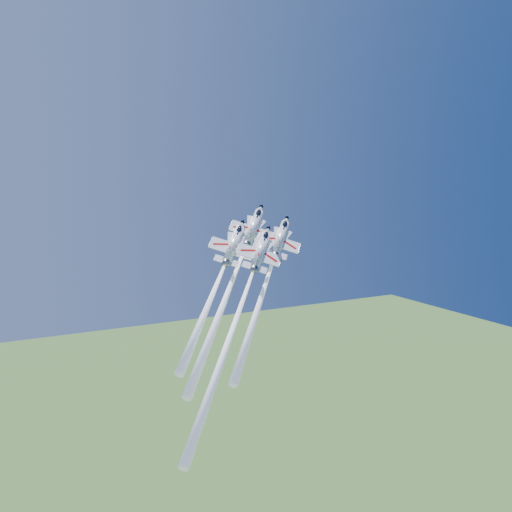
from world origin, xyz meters
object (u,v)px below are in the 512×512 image
jet_right (266,282)px  jet_slot (238,315)px  jet_left (218,282)px  jet_lead (233,278)px

jet_right → jet_slot: (-9.07, -6.26, -4.02)m
jet_left → jet_slot: 12.32m
jet_lead → jet_right: (4.09, -5.86, -0.13)m
jet_left → jet_right: bearing=-2.7°
jet_lead → jet_left: (-3.51, -0.53, -0.23)m
jet_slot → jet_right: bearing=66.9°
jet_lead → jet_right: jet_lead is taller
jet_left → jet_right: size_ratio=0.93×
jet_left → jet_right: jet_right is taller
jet_right → jet_left: bearing=177.3°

